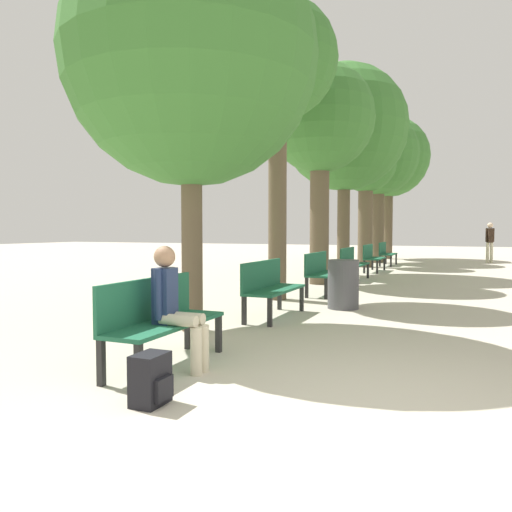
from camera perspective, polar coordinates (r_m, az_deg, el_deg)
The scene contains 18 objects.
ground_plane at distance 4.01m, azimuth 13.68°, elevation -17.28°, with size 80.00×80.00×0.00m, color beige.
bench_row_0 at distance 5.18m, azimuth -11.07°, elevation -6.70°, with size 0.49×1.58×0.89m.
bench_row_1 at distance 7.90m, azimuth 1.55°, elevation -3.28°, with size 0.49×1.58×0.89m.
bench_row_2 at distance 10.82m, azimuth 7.52°, elevation -1.59°, with size 0.49×1.58×0.89m.
bench_row_3 at distance 13.82m, azimuth 10.92°, elevation -0.62°, with size 0.49×1.58×0.89m.
bench_row_4 at distance 16.84m, azimuth 13.10°, elevation 0.01°, with size 0.49×1.58×0.89m.
bench_row_5 at distance 19.89m, azimuth 14.62°, elevation 0.44°, with size 0.49×1.58×0.89m.
tree_row_0 at distance 7.22m, azimuth -7.47°, elevation 21.40°, with size 3.41×3.41×5.38m.
tree_row_1 at distance 10.38m, azimuth 2.50°, elevation 21.02°, with size 2.34×2.34×5.87m.
tree_row_2 at distance 13.05m, azimuth 7.33°, elevation 15.01°, with size 2.74×2.74×5.56m.
tree_row_3 at distance 15.67m, azimuth 10.07°, elevation 14.16°, with size 3.77×3.77×6.33m.
tree_row_4 at distance 18.97m, azimuth 12.45°, elevation 10.00°, with size 2.23×2.23×4.99m.
tree_row_5 at distance 21.65m, azimuth 13.77°, elevation 11.01°, with size 3.36×3.36×6.17m.
tree_row_6 at distance 24.68m, azimuth 14.93°, elevation 10.81°, with size 3.76×3.76×6.68m.
person_seated at distance 4.98m, azimuth -9.27°, elevation -5.41°, with size 0.55×0.31×1.23m.
backpack at distance 4.15m, azimuth -11.91°, elevation -13.66°, with size 0.26×0.31×0.41m.
pedestrian_near at distance 22.96m, azimuth 25.16°, elevation 1.69°, with size 0.34×0.29×1.68m.
trash_bin at distance 8.89m, azimuth 9.94°, elevation -3.20°, with size 0.54×0.54×0.86m.
Camera 1 is at (0.59, -3.72, 1.39)m, focal length 35.00 mm.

